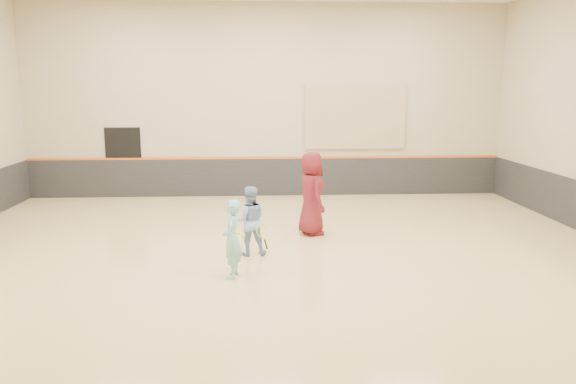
{
  "coord_description": "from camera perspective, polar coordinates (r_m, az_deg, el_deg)",
  "views": [
    {
      "loc": [
        -0.31,
        -11.76,
        3.43
      ],
      "look_at": [
        0.36,
        0.4,
        1.15
      ],
      "focal_mm": 35.0,
      "sensor_mm": 36.0,
      "label": 1
    }
  ],
  "objects": [
    {
      "name": "wainscot_back",
      "position": [
        17.96,
        -2.14,
        1.52
      ],
      "size": [
        14.9,
        0.04,
        1.2
      ],
      "primitive_type": "cube",
      "color": "#232326",
      "rests_on": "floor"
    },
    {
      "name": "spare_racket",
      "position": [
        13.22,
        -5.29,
        -4.23
      ],
      "size": [
        0.75,
        0.75,
        0.11
      ],
      "primitive_type": null,
      "color": "#BDE131",
      "rests_on": "floor"
    },
    {
      "name": "doorway",
      "position": [
        18.38,
        -16.34,
        2.88
      ],
      "size": [
        1.1,
        0.05,
        2.2
      ],
      "primitive_type": "cube",
      "color": "black",
      "rests_on": "floor"
    },
    {
      "name": "room",
      "position": [
        12.05,
        -1.63,
        -1.94
      ],
      "size": [
        15.04,
        12.04,
        6.22
      ],
      "color": "tan",
      "rests_on": "ground"
    },
    {
      "name": "young_man",
      "position": [
        13.16,
        2.38,
        -0.15
      ],
      "size": [
        0.85,
        1.08,
        1.95
      ],
      "primitive_type": "imported",
      "rotation": [
        0.0,
        0.0,
        1.83
      ],
      "color": "maroon",
      "rests_on": "floor"
    },
    {
      "name": "instructor",
      "position": [
        11.59,
        -3.93,
        -2.93
      ],
      "size": [
        0.75,
        0.61,
        1.44
      ],
      "primitive_type": "imported",
      "rotation": [
        0.0,
        0.0,
        3.24
      ],
      "color": "#89A5D4",
      "rests_on": "floor"
    },
    {
      "name": "acoustic_panel",
      "position": [
        18.01,
        6.84,
        7.56
      ],
      "size": [
        3.2,
        0.08,
        2.0
      ],
      "primitive_type": "cube",
      "color": "tan",
      "rests_on": "wall_back"
    },
    {
      "name": "held_racket",
      "position": [
        11.37,
        -2.64,
        -4.0
      ],
      "size": [
        0.31,
        0.31,
        0.58
      ],
      "primitive_type": null,
      "color": "#AED22E",
      "rests_on": "instructor"
    },
    {
      "name": "ball_in_hand",
      "position": [
        13.06,
        2.67,
        0.81
      ],
      "size": [
        0.07,
        0.07,
        0.07
      ],
      "primitive_type": "sphere",
      "color": "#D3EF37",
      "rests_on": "young_man"
    },
    {
      "name": "ball_beside_spare",
      "position": [
        13.7,
        -5.45,
        -3.8
      ],
      "size": [
        0.07,
        0.07,
        0.07
      ],
      "primitive_type": "sphere",
      "color": "yellow",
      "rests_on": "floor"
    },
    {
      "name": "girl",
      "position": [
        10.24,
        -5.71,
        -4.77
      ],
      "size": [
        0.41,
        0.57,
        1.45
      ],
      "primitive_type": "imported",
      "rotation": [
        0.0,
        0.0,
        -1.69
      ],
      "color": "#7DDAD9",
      "rests_on": "floor"
    },
    {
      "name": "accent_stripe",
      "position": [
        17.86,
        -2.15,
        3.48
      ],
      "size": [
        14.9,
        0.03,
        0.06
      ],
      "primitive_type": "cube",
      "color": "#D85914",
      "rests_on": "wall_back"
    },
    {
      "name": "ball_under_racket",
      "position": [
        11.82,
        -2.85,
        -6.11
      ],
      "size": [
        0.07,
        0.07,
        0.07
      ],
      "primitive_type": "sphere",
      "color": "#BAD832",
      "rests_on": "floor"
    }
  ]
}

